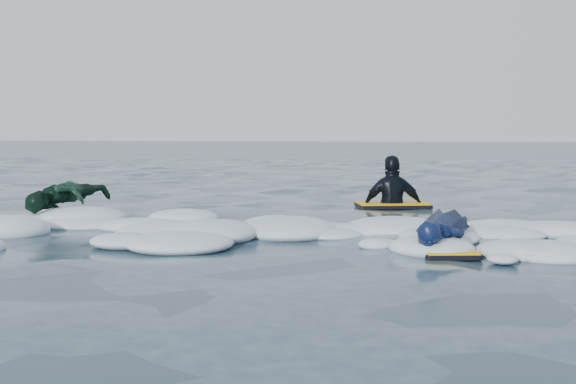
% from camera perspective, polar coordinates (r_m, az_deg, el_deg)
% --- Properties ---
extents(ground, '(120.00, 120.00, 0.00)m').
position_cam_1_polar(ground, '(7.24, -7.72, -4.76)').
color(ground, '#1A2B3F').
rests_on(ground, ground).
extents(foam_band, '(12.00, 3.10, 0.30)m').
position_cam_1_polar(foam_band, '(8.22, -5.80, -3.55)').
color(foam_band, white).
rests_on(foam_band, ground).
extents(prone_woman_unit, '(0.85, 1.52, 0.37)m').
position_cam_1_polar(prone_woman_unit, '(7.49, 12.07, -3.04)').
color(prone_woman_unit, black).
rests_on(prone_woman_unit, ground).
extents(prone_child_unit, '(1.01, 1.45, 0.52)m').
position_cam_1_polar(prone_child_unit, '(10.03, -17.02, -0.67)').
color(prone_child_unit, black).
rests_on(prone_child_unit, ground).
extents(waiting_rider_unit, '(1.21, 0.83, 1.66)m').
position_cam_1_polar(waiting_rider_unit, '(11.25, 8.28, -1.32)').
color(waiting_rider_unit, black).
rests_on(waiting_rider_unit, ground).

